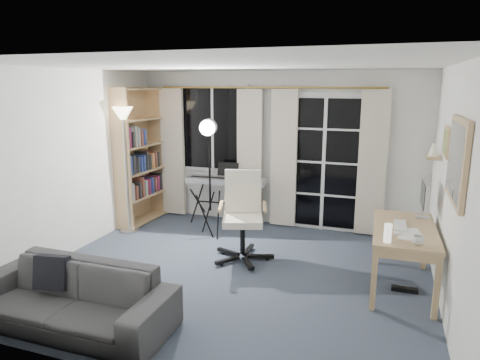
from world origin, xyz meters
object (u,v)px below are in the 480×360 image
(bookshelf, at_px, (137,160))
(office_chair, at_px, (243,207))
(monitor, at_px, (424,196))
(desk, at_px, (404,235))
(sofa, at_px, (69,288))
(torchiere_lamp, at_px, (124,132))
(mug, at_px, (418,239))
(keyboard_piano, at_px, (226,182))
(studio_light, at_px, (209,141))

(bookshelf, height_order, office_chair, bookshelf)
(monitor, bearing_deg, desk, -114.66)
(bookshelf, distance_m, office_chair, 2.26)
(monitor, bearing_deg, sofa, -144.71)
(torchiere_lamp, bearing_deg, desk, -8.63)
(desk, xyz_separation_m, mug, (0.10, -0.50, 0.14))
(torchiere_lamp, height_order, sofa, torchiere_lamp)
(bookshelf, bearing_deg, monitor, -6.40)
(keyboard_piano, distance_m, office_chair, 1.34)
(office_chair, xyz_separation_m, desk, (1.93, -0.26, -0.06))
(office_chair, bearing_deg, keyboard_piano, 102.36)
(keyboard_piano, xyz_separation_m, monitor, (2.80, -0.97, 0.25))
(bookshelf, xyz_separation_m, torchiere_lamp, (0.13, -0.50, 0.49))
(torchiere_lamp, height_order, keyboard_piano, torchiere_lamp)
(bookshelf, distance_m, studio_light, 1.49)
(torchiere_lamp, height_order, studio_light, torchiere_lamp)
(mug, bearing_deg, torchiere_lamp, 164.69)
(torchiere_lamp, relative_size, desk, 1.45)
(studio_light, relative_size, office_chair, 1.56)
(torchiere_lamp, height_order, office_chair, torchiere_lamp)
(keyboard_piano, xyz_separation_m, office_chair, (0.67, -1.16, -0.03))
(keyboard_piano, height_order, mug, keyboard_piano)
(studio_light, distance_m, mug, 3.06)
(office_chair, height_order, sofa, office_chair)
(torchiere_lamp, bearing_deg, mug, -15.31)
(studio_light, height_order, mug, studio_light)
(office_chair, bearing_deg, studio_light, 126.04)
(keyboard_piano, height_order, desk, keyboard_piano)
(studio_light, relative_size, monitor, 3.55)
(keyboard_piano, height_order, studio_light, studio_light)
(desk, relative_size, sofa, 0.67)
(torchiere_lamp, relative_size, studio_light, 1.07)
(monitor, distance_m, sofa, 3.89)
(torchiere_lamp, distance_m, keyboard_piano, 1.72)
(monitor, height_order, mug, monitor)
(torchiere_lamp, distance_m, monitor, 4.11)
(studio_light, height_order, monitor, studio_light)
(bookshelf, bearing_deg, keyboard_piano, 15.32)
(keyboard_piano, bearing_deg, desk, -31.46)
(torchiere_lamp, xyz_separation_m, studio_light, (1.27, 0.17, -0.10))
(studio_light, xyz_separation_m, desk, (2.61, -0.75, -0.81))
(torchiere_lamp, xyz_separation_m, office_chair, (1.94, -0.33, -0.85))
(sofa, bearing_deg, desk, 32.36)
(torchiere_lamp, bearing_deg, keyboard_piano, 33.14)
(mug, bearing_deg, office_chair, 159.52)
(mug, distance_m, sofa, 3.30)
(keyboard_piano, xyz_separation_m, sofa, (-0.30, -3.25, -0.32))
(torchiere_lamp, height_order, desk, torchiere_lamp)
(office_chair, xyz_separation_m, sofa, (-0.97, -2.09, -0.29))
(office_chair, relative_size, monitor, 2.27)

